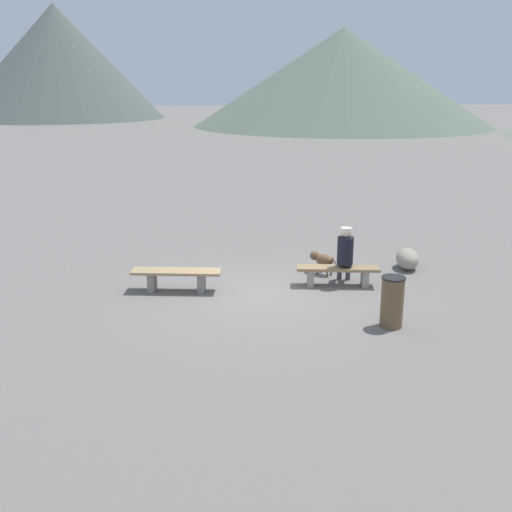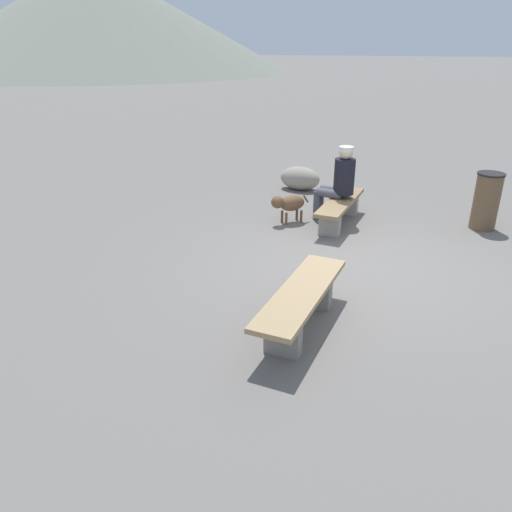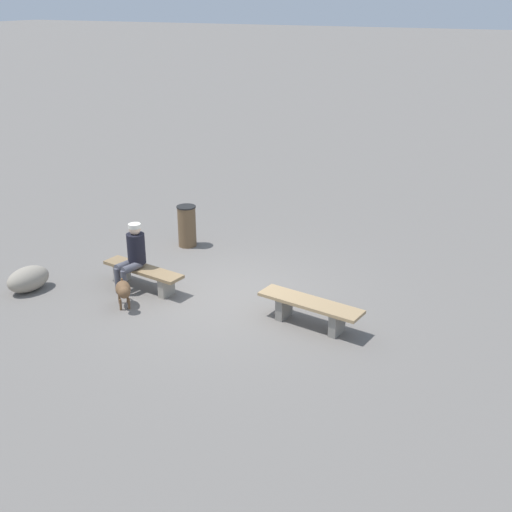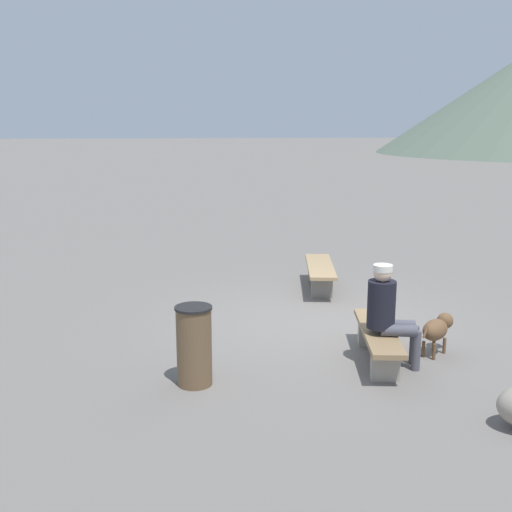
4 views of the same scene
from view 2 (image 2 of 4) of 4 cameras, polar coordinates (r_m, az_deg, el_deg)
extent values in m
cube|color=slate|center=(7.13, 10.97, -1.17)|extent=(210.00, 210.00, 0.06)
cube|color=gray|center=(4.99, 3.14, -9.18)|extent=(0.19, 0.38, 0.41)
cube|color=gray|center=(5.86, 6.90, -4.02)|extent=(0.19, 0.38, 0.41)
cube|color=#A3845B|center=(5.31, 5.27, -4.22)|extent=(1.93, 0.73, 0.06)
cube|color=gray|center=(8.05, 8.50, 3.59)|extent=(0.19, 0.35, 0.37)
cube|color=gray|center=(9.14, 10.59, 5.87)|extent=(0.19, 0.35, 0.37)
cube|color=#8C704C|center=(8.53, 9.71, 6.17)|extent=(1.82, 0.66, 0.06)
cylinder|color=black|center=(8.55, 10.14, 9.01)|extent=(0.35, 0.35, 0.60)
sphere|color=beige|center=(8.46, 10.34, 11.63)|extent=(0.23, 0.23, 0.23)
cylinder|color=silver|center=(8.45, 10.37, 12.05)|extent=(0.24, 0.24, 0.08)
cylinder|color=#4C4C56|center=(8.78, 8.86, 7.47)|extent=(0.24, 0.46, 0.15)
cylinder|color=#4C4C56|center=(8.93, 7.44, 6.12)|extent=(0.11, 0.11, 0.50)
cylinder|color=#4C4C56|center=(8.61, 8.41, 7.16)|extent=(0.24, 0.46, 0.15)
cylinder|color=#4C4C56|center=(8.75, 6.98, 5.79)|extent=(0.11, 0.11, 0.50)
ellipsoid|color=brown|center=(8.53, 4.17, 6.12)|extent=(0.51, 0.53, 0.27)
sphere|color=brown|center=(8.38, 2.48, 6.23)|extent=(0.22, 0.22, 0.22)
cylinder|color=brown|center=(8.48, 3.51, 4.29)|extent=(0.04, 0.04, 0.21)
cylinder|color=brown|center=(8.60, 3.02, 4.59)|extent=(0.04, 0.04, 0.21)
cylinder|color=brown|center=(8.62, 5.23, 4.56)|extent=(0.04, 0.04, 0.21)
cylinder|color=brown|center=(8.74, 4.73, 4.86)|extent=(0.04, 0.04, 0.21)
cylinder|color=brown|center=(8.66, 5.75, 6.60)|extent=(0.10, 0.11, 0.15)
cylinder|color=brown|center=(9.03, 25.00, 5.65)|extent=(0.41, 0.41, 0.92)
cylinder|color=black|center=(8.91, 25.52, 8.54)|extent=(0.43, 0.43, 0.03)
ellipsoid|color=gray|center=(10.56, 5.09, 8.92)|extent=(0.70, 0.96, 0.49)
cone|color=gray|center=(56.89, -17.86, 24.72)|extent=(38.28, 38.28, 10.01)
camera|label=1|loc=(12.60, 85.00, 9.08)|focal=42.34mm
camera|label=3|loc=(10.44, -75.04, 21.18)|focal=45.05mm
camera|label=4|loc=(15.45, 23.44, 22.28)|focal=43.44mm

